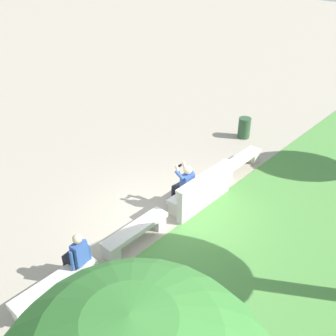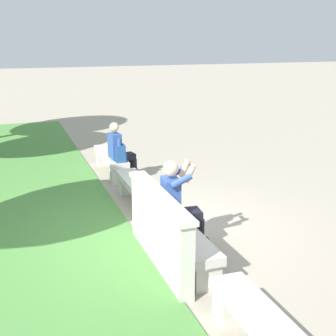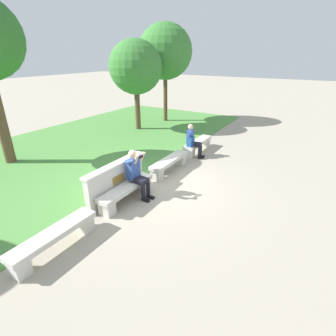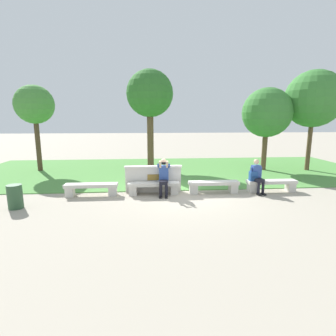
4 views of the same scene
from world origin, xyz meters
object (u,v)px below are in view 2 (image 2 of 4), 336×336
object	(u,v)px
bench_mid	(138,190)
bench_far	(111,160)
person_photographer	(179,200)
bench_main	(269,336)
backpack	(120,153)
bench_near	(183,240)
person_distant	(120,150)

from	to	relation	value
bench_mid	bench_far	size ratio (longest dim) A/B	1.00
bench_mid	person_photographer	size ratio (longest dim) A/B	1.42
bench_far	person_photographer	size ratio (longest dim) A/B	1.42
person_photographer	bench_main	bearing A→B (deg)	178.30
bench_main	backpack	distance (m)	5.99
bench_mid	person_photographer	xyz separation A→B (m)	(-1.87, -0.08, 0.44)
bench_near	person_distant	bearing A→B (deg)	-0.97
bench_mid	backpack	distance (m)	1.53
person_photographer	bench_mid	bearing A→B (deg)	2.37
bench_mid	bench_main	bearing A→B (deg)	180.00
bench_far	bench_near	bearing A→B (deg)	180.00
person_photographer	person_distant	xyz separation A→B (m)	(3.50, 0.01, -0.06)
bench_far	person_photographer	xyz separation A→B (m)	(-4.11, -0.08, 0.44)
bench_mid	bench_far	distance (m)	2.24
bench_near	bench_mid	bearing A→B (deg)	0.00
bench_far	person_photographer	bearing A→B (deg)	-178.92
person_distant	backpack	xyz separation A→B (m)	(-0.13, 0.03, -0.05)
backpack	person_photographer	bearing A→B (deg)	-179.36
backpack	bench_main	bearing A→B (deg)	179.62
bench_mid	person_distant	world-z (taller)	person_distant
bench_main	bench_mid	world-z (taller)	same
bench_mid	backpack	size ratio (longest dim) A/B	4.39
person_photographer	bench_near	bearing A→B (deg)	168.21
person_distant	backpack	size ratio (longest dim) A/B	2.94
bench_near	person_distant	world-z (taller)	person_distant
bench_near	bench_mid	world-z (taller)	same
bench_mid	backpack	bearing A→B (deg)	-1.52
bench_near	person_photographer	world-z (taller)	person_photographer
bench_mid	bench_far	world-z (taller)	same
bench_main	person_photographer	world-z (taller)	person_photographer
bench_main	backpack	xyz separation A→B (m)	(5.98, -0.04, 0.33)
person_photographer	backpack	distance (m)	3.37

